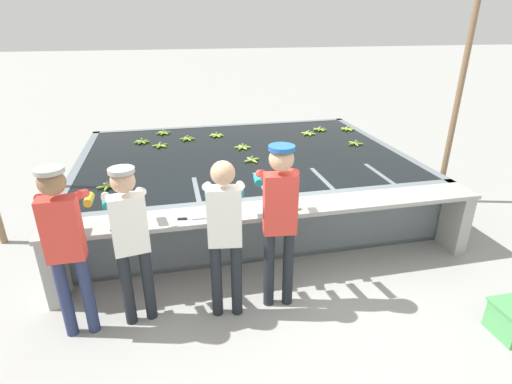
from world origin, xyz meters
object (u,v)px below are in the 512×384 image
banana_bunch_floating_1 (356,143)px  banana_bunch_floating_6 (243,147)px  banana_bunch_floating_8 (308,133)px  knife_1 (118,225)px  banana_bunch_floating_0 (347,129)px  knife_0 (189,218)px  banana_bunch_floating_5 (108,186)px  banana_bunch_floating_9 (217,135)px  worker_2 (225,226)px  banana_bunch_floating_3 (320,129)px  worker_0 (65,237)px  support_post_right (457,105)px  banana_bunch_floating_10 (188,139)px  banana_bunch_floating_11 (164,133)px  worker_1 (130,232)px  banana_bunch_floating_2 (161,145)px  worker_3 (279,211)px  banana_bunch_floating_4 (252,160)px  banana_bunch_ledge_0 (290,209)px  banana_bunch_floating_7 (142,142)px

banana_bunch_floating_1 → banana_bunch_floating_6: bearing=173.8°
banana_bunch_floating_8 → knife_1: 4.31m
banana_bunch_floating_0 → knife_0: size_ratio=0.80×
banana_bunch_floating_5 → banana_bunch_floating_9: same height
banana_bunch_floating_0 → banana_bunch_floating_8: 0.85m
worker_2 → knife_0: bearing=121.1°
banana_bunch_floating_0 → banana_bunch_floating_5: (-4.18, -2.01, 0.00)m
banana_bunch_floating_3 → worker_0: bearing=-135.9°
worker_0 → support_post_right: size_ratio=0.53×
banana_bunch_floating_10 → banana_bunch_floating_3: bearing=2.4°
banana_bunch_floating_9 → banana_bunch_floating_11: same height
worker_1 → banana_bunch_floating_9: (1.28, 3.65, -0.13)m
worker_0 → worker_2: (1.42, -0.03, -0.04)m
banana_bunch_floating_2 → worker_3: bearing=-70.7°
worker_2 → banana_bunch_floating_4: worker_2 is taller
worker_1 → banana_bunch_floating_9: 3.87m
banana_bunch_floating_1 → banana_bunch_floating_5: 4.05m
banana_bunch_floating_2 → support_post_right: support_post_right is taller
support_post_right → worker_3: bearing=-150.1°
banana_bunch_floating_11 → banana_bunch_floating_6: bearing=-43.7°
knife_0 → support_post_right: support_post_right is taller
banana_bunch_floating_11 → banana_bunch_ledge_0: bearing=-69.7°
banana_bunch_floating_3 → banana_bunch_ledge_0: (-1.59, -3.24, 0.00)m
banana_bunch_floating_0 → banana_bunch_floating_3: size_ratio=1.00×
banana_bunch_floating_2 → knife_1: banana_bunch_floating_2 is taller
banana_bunch_floating_3 → banana_bunch_floating_10: same height
banana_bunch_floating_9 → banana_bunch_ledge_0: banana_bunch_ledge_0 is taller
banana_bunch_floating_11 → banana_bunch_ledge_0: (1.34, -3.63, 0.00)m
banana_bunch_floating_3 → banana_bunch_floating_8: 0.39m
worker_1 → knife_0: 0.72m
banana_bunch_floating_1 → banana_bunch_floating_10: same height
banana_bunch_floating_1 → banana_bunch_floating_3: (-0.25, 1.03, -0.00)m
banana_bunch_floating_0 → banana_bunch_floating_7: bearing=-179.6°
banana_bunch_floating_9 → banana_bunch_floating_11: (-0.95, 0.38, 0.00)m
banana_bunch_floating_10 → worker_2: bearing=-88.0°
banana_bunch_ledge_0 → banana_bunch_floating_6: bearing=91.7°
banana_bunch_floating_0 → banana_bunch_floating_8: (-0.84, -0.14, 0.00)m
worker_3 → banana_bunch_floating_10: 3.66m
knife_0 → knife_1: (-0.72, 0.00, 0.00)m
banana_bunch_floating_0 → banana_bunch_floating_9: bearing=177.6°
worker_2 → banana_bunch_ledge_0: worker_2 is taller
worker_2 → banana_bunch_floating_8: worker_2 is taller
worker_0 → worker_1: worker_0 is taller
banana_bunch_floating_5 → worker_3: bearing=-41.3°
knife_1 → banana_bunch_floating_8: bearing=43.7°
banana_bunch_floating_5 → banana_bunch_floating_3: bearing=29.9°
banana_bunch_floating_2 → banana_bunch_floating_3: bearing=8.1°
banana_bunch_floating_1 → banana_bunch_floating_6: 1.93m
knife_0 → worker_2: bearing=-58.9°
banana_bunch_floating_6 → banana_bunch_floating_7: (-1.64, 0.70, -0.00)m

